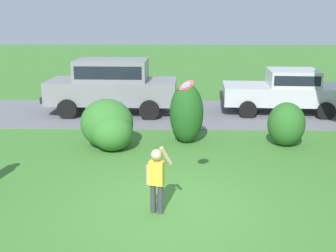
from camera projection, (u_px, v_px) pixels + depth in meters
The scene contains 9 objects.
ground_plane at pixel (174, 207), 8.01m from camera, with size 80.00×80.00×0.00m, color #3D752D.
driveway_strip at pixel (176, 113), 15.34m from camera, with size 28.00×4.40×0.02m, color slate.
shrub_near_tree at pixel (109, 126), 11.34m from camera, with size 1.42×1.47×1.31m.
shrub_centre_left at pixel (186, 116), 11.81m from camera, with size 0.93×0.97×1.67m.
shrub_centre at pixel (286, 124), 11.58m from camera, with size 1.00×1.02×1.19m.
parked_sedan at pixel (286, 89), 15.26m from camera, with size 4.49×2.28×1.56m.
parked_suv at pixel (112, 83), 15.14m from camera, with size 4.74×2.18×1.92m.
child_thrower at pixel (157, 176), 7.61m from camera, with size 0.47×0.23×1.29m.
frisbee at pixel (186, 86), 7.48m from camera, with size 0.29×0.28×0.22m.
Camera 1 is at (0.06, -7.34, 3.55)m, focal length 45.79 mm.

